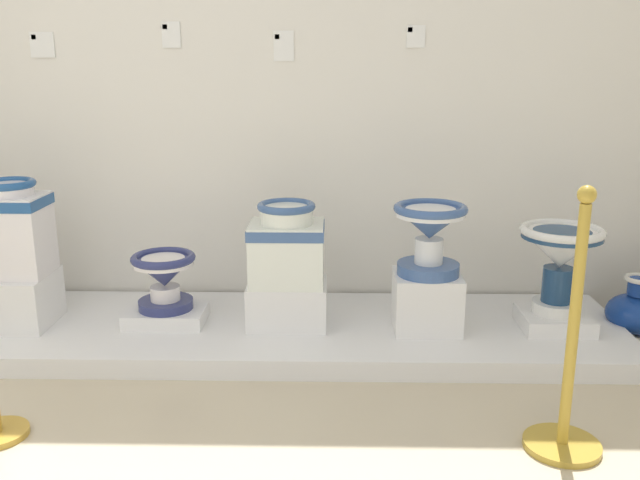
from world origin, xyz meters
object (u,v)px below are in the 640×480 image
at_px(plinth_block_slender_white, 167,315).
at_px(antique_toilet_leftmost, 287,243).
at_px(antique_toilet_slender_white, 164,274).
at_px(plinth_block_leftmost, 288,303).
at_px(decorative_vase_spare, 636,312).
at_px(info_placard_first, 42,45).
at_px(plinth_block_pale_glazed, 21,299).
at_px(info_placard_third, 284,46).
at_px(stanchion_post_near_right, 568,382).
at_px(info_placard_fourth, 416,36).
at_px(antique_toilet_broad_patterned, 430,229).
at_px(plinth_block_broad_patterned, 427,301).
at_px(info_placard_second, 171,34).
at_px(antique_toilet_pale_glazed, 13,226).
at_px(antique_toilet_rightmost, 560,252).
at_px(plinth_block_rightmost, 554,320).

bearing_deg(plinth_block_slender_white, antique_toilet_leftmost, -1.01).
height_order(antique_toilet_slender_white, plinth_block_leftmost, antique_toilet_slender_white).
height_order(antique_toilet_leftmost, decorative_vase_spare, antique_toilet_leftmost).
bearing_deg(info_placard_first, plinth_block_pale_glazed, -92.01).
relative_size(info_placard_third, stanchion_post_near_right, 0.16).
distance_m(plinth_block_slender_white, info_placard_fourth, 1.91).
xyz_separation_m(antique_toilet_slender_white, antique_toilet_broad_patterned, (1.29, -0.05, 0.25)).
distance_m(antique_toilet_slender_white, antique_toilet_broad_patterned, 1.32).
bearing_deg(plinth_block_pale_glazed, plinth_block_leftmost, 1.15).
relative_size(plinth_block_leftmost, plinth_block_broad_patterned, 1.21).
bearing_deg(antique_toilet_slender_white, plinth_block_slender_white, 90.00).
bearing_deg(info_placard_second, plinth_block_broad_patterned, -22.10).
bearing_deg(stanchion_post_near_right, plinth_block_slender_white, 149.99).
bearing_deg(plinth_block_leftmost, antique_toilet_broad_patterned, -3.62).
bearing_deg(antique_toilet_pale_glazed, plinth_block_slender_white, 3.01).
distance_m(info_placard_second, decorative_vase_spare, 2.78).
bearing_deg(antique_toilet_rightmost, stanchion_post_near_right, -104.98).
bearing_deg(info_placard_second, decorative_vase_spare, -9.57).
height_order(plinth_block_leftmost, antique_toilet_leftmost, antique_toilet_leftmost).
relative_size(plinth_block_leftmost, info_placard_fourth, 3.45).
bearing_deg(plinth_block_leftmost, plinth_block_pale_glazed, -178.85).
distance_m(plinth_block_pale_glazed, info_placard_fourth, 2.40).
xyz_separation_m(plinth_block_slender_white, antique_toilet_rightmost, (1.93, -0.04, 0.35)).
bearing_deg(info_placard_first, plinth_block_leftmost, -20.48).
relative_size(antique_toilet_slender_white, info_placard_second, 2.41).
relative_size(plinth_block_broad_patterned, info_placard_third, 2.08).
bearing_deg(plinth_block_rightmost, decorative_vase_spare, 14.08).
relative_size(info_placard_second, info_placard_third, 0.86).
bearing_deg(info_placard_third, info_placard_fourth, -0.00).
height_order(antique_toilet_leftmost, info_placard_first, info_placard_first).
height_order(info_placard_first, decorative_vase_spare, info_placard_first).
relative_size(antique_toilet_leftmost, info_placard_second, 3.06).
bearing_deg(decorative_vase_spare, antique_toilet_rightmost, -165.92).
height_order(antique_toilet_rightmost, stanchion_post_near_right, stanchion_post_near_right).
relative_size(antique_toilet_slender_white, info_placard_fourth, 2.83).
xyz_separation_m(antique_toilet_rightmost, info_placard_fourth, (-0.67, 0.51, 1.01)).
relative_size(plinth_block_broad_patterned, decorative_vase_spare, 0.97).
bearing_deg(info_placard_fourth, info_placard_first, 180.00).
xyz_separation_m(antique_toilet_broad_patterned, info_placard_third, (-0.72, 0.53, 0.85)).
bearing_deg(plinth_block_pale_glazed, info_placard_first, 87.99).
bearing_deg(plinth_block_slender_white, antique_toilet_rightmost, -1.10).
bearing_deg(plinth_block_rightmost, plinth_block_broad_patterned, -178.46).
relative_size(plinth_block_slender_white, info_placard_first, 3.01).
relative_size(antique_toilet_rightmost, info_placard_fourth, 3.87).
xyz_separation_m(antique_toilet_leftmost, info_placard_first, (-1.31, 0.49, 0.94)).
bearing_deg(info_placard_third, antique_toilet_broad_patterned, -36.34).
distance_m(antique_toilet_rightmost, decorative_vase_spare, 0.58).
distance_m(plinth_block_leftmost, antique_toilet_leftmost, 0.31).
bearing_deg(antique_toilet_rightmost, info_placard_third, 159.21).
bearing_deg(antique_toilet_pale_glazed, info_placard_first, 87.99).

